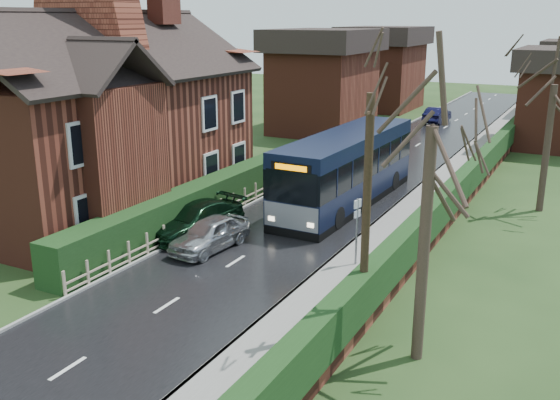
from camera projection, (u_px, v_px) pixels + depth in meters
The scene contains 18 objects.
ground at pixel (204, 282), 20.62m from camera, with size 140.00×140.00×0.00m, color #314C20.
road at pixel (325, 204), 29.13m from camera, with size 6.00×100.00×0.02m, color black.
pavement at pixel (414, 216), 27.23m from camera, with size 2.50×100.00×0.14m, color slate.
kerb_right at pixel (388, 212), 27.76m from camera, with size 0.12×100.00×0.14m, color gray.
kerb_left at pixel (268, 195), 30.47m from camera, with size 0.12×100.00×0.10m, color gray.
front_hedge at pixel (193, 205), 26.38m from camera, with size 1.20×16.00×1.60m, color black.
picket_fence at pixel (208, 215), 26.15m from camera, with size 0.10×16.00×0.90m, color tan, non-canonical shape.
right_wall_hedge at pixel (451, 200), 26.28m from camera, with size 0.60×50.00×1.80m.
brick_house at pixel (96, 113), 27.32m from camera, with size 9.30×14.60×10.30m.
bus at pixel (346, 170), 28.78m from camera, with size 2.80×11.04×3.34m.
car_silver at pixel (210, 234), 23.36m from camera, with size 1.46×3.63×1.24m, color silver.
car_green at pixel (196, 220), 24.91m from camera, with size 1.82×4.47×1.30m, color black.
car_distant at pixel (437, 115), 51.60m from camera, with size 1.38×3.95×1.30m, color black.
bus_stop_sign at pixel (357, 223), 21.36m from camera, with size 0.14×0.38×2.51m.
telegraph_pole at pixel (366, 217), 16.47m from camera, with size 0.23×0.85×6.61m.
tree_right_near at pixel (434, 108), 14.26m from camera, with size 3.98×3.98×8.59m.
tree_right_far at pixel (556, 75), 26.56m from camera, with size 4.18×4.18×8.08m.
tree_house_side at pixel (132, 27), 35.56m from camera, with size 4.64×4.64×10.53m.
Camera 1 is at (11.01, -15.71, 8.42)m, focal length 40.00 mm.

